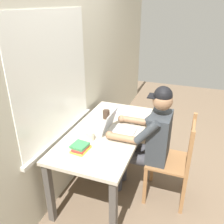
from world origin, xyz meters
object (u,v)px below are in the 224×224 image
laptop (118,128)px  seated_person (148,138)px  computer_mouse (132,122)px  landscape_photo_print (125,118)px  book_stack_main (80,147)px  desk (107,138)px  coffee_mug_dark (106,114)px  coffee_mug_white (90,136)px  wooden_chair (174,161)px

laptop → seated_person: bearing=-85.2°
computer_mouse → landscape_photo_print: bearing=51.4°
book_stack_main → landscape_photo_print: (0.77, -0.19, -0.03)m
desk → book_stack_main: bearing=167.7°
coffee_mug_dark → book_stack_main: 0.71m
laptop → coffee_mug_white: 0.32m
landscape_photo_print → wooden_chair: bearing=-131.8°
book_stack_main → laptop: bearing=-26.1°
laptop → coffee_mug_dark: (0.27, 0.24, -0.00)m
desk → coffee_mug_white: coffee_mug_white is taller
laptop → coffee_mug_white: bearing=138.8°
wooden_chair → laptop: 0.67m
seated_person → coffee_mug_white: size_ratio=10.46×
laptop → coffee_mug_white: (-0.24, 0.21, -0.01)m
coffee_mug_dark → book_stack_main: bearing=-178.2°
wooden_chair → book_stack_main: bearing=119.7°
coffee_mug_dark → computer_mouse: bearing=-94.3°
computer_mouse → coffee_mug_white: bearing=148.5°
seated_person → laptop: bearing=94.8°
coffee_mug_dark → laptop: bearing=-138.5°
coffee_mug_white → coffee_mug_dark: bearing=3.2°
seated_person → wooden_chair: bearing=-90.0°
desk → book_stack_main: book_stack_main is taller
coffee_mug_white → desk: bearing=-20.7°
landscape_photo_print → coffee_mug_dark: bearing=91.4°
desk → laptop: laptop is taller
desk → computer_mouse: 0.34m
wooden_chair → laptop: bearing=92.6°
wooden_chair → laptop: wooden_chair is taller
coffee_mug_white → seated_person: bearing=-63.3°
desk → seated_person: bearing=-86.2°
computer_mouse → wooden_chair: bearing=-112.8°
seated_person → coffee_mug_dark: 0.61m
wooden_chair → coffee_mug_white: size_ratio=7.92×
laptop → computer_mouse: bearing=-19.5°
wooden_chair → book_stack_main: size_ratio=5.03×
wooden_chair → seated_person: bearing=90.0°
desk → wooden_chair: (0.03, -0.72, -0.15)m
desk → coffee_mug_white: bearing=159.3°
desk → coffee_mug_dark: (0.27, 0.12, 0.14)m
coffee_mug_white → book_stack_main: (-0.20, 0.01, -0.01)m
desk → landscape_photo_print: 0.36m
coffee_mug_white → computer_mouse: bearing=-31.5°
desk → coffee_mug_white: size_ratio=12.10×
wooden_chair → book_stack_main: wooden_chair is taller
desk → wooden_chair: bearing=-87.7°
computer_mouse → landscape_photo_print: computer_mouse is taller
seated_person → landscape_photo_print: bearing=48.5°
book_stack_main → seated_person: bearing=-49.0°
desk → computer_mouse: computer_mouse is taller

